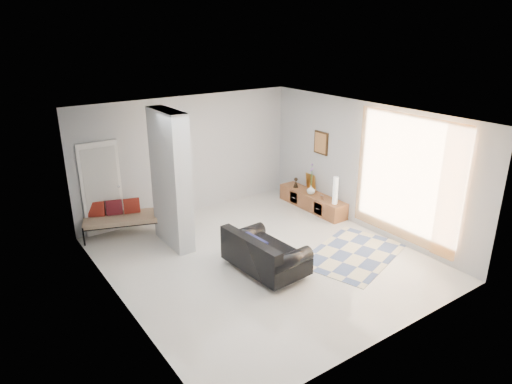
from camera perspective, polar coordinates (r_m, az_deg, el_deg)
floor at (r=9.03m, az=0.74°, el=-8.31°), size 6.00×6.00×0.00m
ceiling at (r=8.08m, az=0.83°, el=9.42°), size 6.00×6.00×0.00m
wall_back at (r=10.91m, az=-8.47°, el=4.52°), size 6.00×0.00×6.00m
wall_front at (r=6.47m, az=16.62°, el=-7.50°), size 6.00×0.00×6.00m
wall_left at (r=7.31m, az=-17.05°, el=-4.21°), size 0.00×6.00×6.00m
wall_right at (r=10.22m, az=13.42°, el=3.11°), size 0.00×6.00×6.00m
partition_column at (r=9.25m, az=-10.61°, el=1.52°), size 0.35×1.20×2.80m
hallway_door at (r=10.28m, az=-18.74°, el=0.42°), size 0.85×0.06×2.04m
curtain at (r=9.46m, az=18.25°, el=1.57°), size 0.00×2.55×2.55m
wall_art at (r=11.06m, az=8.14°, el=6.09°), size 0.04×0.45×0.55m
media_console at (r=11.37m, az=7.03°, el=-1.11°), size 0.45×2.04×0.80m
loveseat at (r=8.44m, az=0.87°, el=-7.77°), size 1.04×1.65×0.76m
daybed at (r=10.26m, az=-16.61°, el=-2.96°), size 1.71×1.15×0.77m
area_rug at (r=9.39m, az=12.05°, el=-7.57°), size 2.51×2.04×0.01m
cylinder_lamp at (r=10.64m, az=9.89°, el=0.19°), size 0.12×0.12×0.64m
bronze_figurine at (r=11.64m, az=4.99°, el=1.18°), size 0.13×0.13×0.26m
vase at (r=11.24m, az=6.88°, el=0.28°), size 0.22×0.22×0.22m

